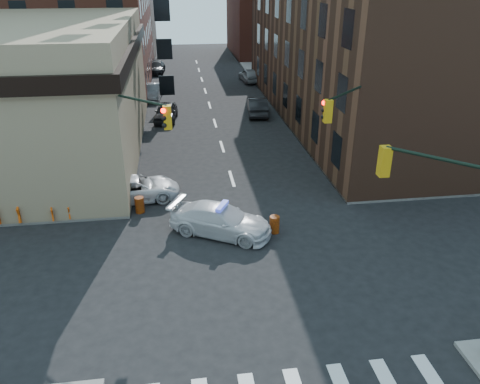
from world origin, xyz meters
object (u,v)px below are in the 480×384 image
object	(u,v)px
pedestrian_a	(119,190)
barrel_bank	(140,205)
pickup	(135,188)
parked_car_wnear	(166,112)
barrel_road	(274,224)
parked_car_enear	(257,106)
pedestrian_b	(62,203)
police_car	(221,220)
barricade_nw_a	(61,212)
parked_car_wfar	(153,92)

from	to	relation	value
pedestrian_a	barrel_bank	size ratio (longest dim) A/B	2.06
pickup	barrel_bank	size ratio (longest dim) A/B	5.62
pickup	pedestrian_a	size ratio (longest dim) A/B	2.73
barrel_bank	parked_car_wnear	bearing A→B (deg)	85.56
parked_car_wnear	barrel_road	distance (m)	21.09
barrel_road	parked_car_enear	bearing A→B (deg)	82.56
pedestrian_a	pedestrian_b	distance (m)	2.94
pickup	pedestrian_a	distance (m)	1.30
police_car	barricade_nw_a	size ratio (longest dim) A/B	4.73
parked_car_wnear	barrel_bank	xyz separation A→B (m)	(-1.34, -17.24, -0.31)
police_car	barrel_bank	size ratio (longest dim) A/B	5.80
pedestrian_a	barricade_nw_a	size ratio (longest dim) A/B	1.68
pickup	parked_car_wfar	xyz separation A→B (m)	(0.30, 23.48, 0.05)
parked_car_enear	pedestrian_b	xyz separation A→B (m)	(-13.49, -18.16, 0.15)
parked_car_wfar	barrel_bank	world-z (taller)	parked_car_wfar
barrel_bank	barricade_nw_a	bearing A→B (deg)	-173.02
parked_car_enear	pedestrian_b	size ratio (longest dim) A/B	3.02
parked_car_wfar	parked_car_enear	world-z (taller)	parked_car_enear
barrel_road	barricade_nw_a	distance (m)	11.13
pedestrian_b	barrel_bank	world-z (taller)	pedestrian_b
police_car	parked_car_enear	distance (m)	21.53
pedestrian_b	barrel_road	xyz separation A→B (m)	(10.74, -2.94, -0.50)
barrel_bank	pedestrian_b	bearing A→B (deg)	-177.23
parked_car_enear	pedestrian_a	world-z (taller)	pedestrian_a
barrel_road	barricade_nw_a	xyz separation A→B (m)	(-10.81, 2.64, 0.11)
parked_car_wfar	barrel_bank	size ratio (longest dim) A/B	5.07
police_car	pickup	xyz separation A→B (m)	(-4.44, 4.48, -0.05)
pickup	barrel_bank	distance (m)	1.67
parked_car_wnear	barricade_nw_a	size ratio (longest dim) A/B	4.06
police_car	barrel_road	world-z (taller)	police_car
parked_car_wfar	pedestrian_a	bearing A→B (deg)	-87.63
police_car	pickup	distance (m)	6.31
police_car	barrel_road	xyz separation A→B (m)	(2.68, -0.27, -0.30)
pedestrian_b	barrel_road	size ratio (longest dim) A/B	1.77
parked_car_wfar	barricade_nw_a	world-z (taller)	parked_car_wfar
parked_car_wfar	barrel_bank	xyz separation A→B (m)	(0.00, -25.10, -0.30)
parked_car_enear	barrel_road	xyz separation A→B (m)	(-2.75, -21.10, -0.34)
police_car	pedestrian_b	size ratio (longest dim) A/B	3.25
pickup	barrel_road	world-z (taller)	pickup
police_car	parked_car_wnear	xyz separation A→B (m)	(-2.80, 20.10, 0.01)
parked_car_wfar	police_car	bearing A→B (deg)	-76.59
parked_car_enear	barricade_nw_a	world-z (taller)	parked_car_enear
parked_car_wfar	barrel_bank	bearing A→B (deg)	-85.00
pedestrian_b	pickup	bearing A→B (deg)	19.44
pickup	parked_car_wnear	world-z (taller)	parked_car_wnear
pickup	pedestrian_a	world-z (taller)	pedestrian_a
parked_car_wnear	barrel_road	size ratio (longest dim) A/B	4.95
barricade_nw_a	police_car	bearing A→B (deg)	-26.24
parked_car_wfar	barricade_nw_a	xyz separation A→B (m)	(-4.00, -25.59, -0.18)
police_car	parked_car_wfar	world-z (taller)	police_car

